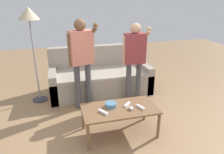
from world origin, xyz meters
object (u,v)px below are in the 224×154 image
object	(u,v)px
couch	(100,77)
game_remote_wand_spare	(141,107)
game_remote_nunchuk	(131,108)
player_right	(135,54)
snack_bowl	(111,105)
game_remote_wand_near	(103,112)
floor_lamp	(29,20)
coffee_table	(120,111)
game_remote_wand_far	(127,104)
player_left	(82,54)

from	to	relation	value
couch	game_remote_wand_spare	size ratio (longest dim) A/B	13.46
game_remote_nunchuk	player_right	world-z (taller)	player_right
snack_bowl	game_remote_wand_near	world-z (taller)	snack_bowl
couch	player_right	xyz separation A→B (m)	(0.51, -0.66, 0.63)
game_remote_nunchuk	floor_lamp	world-z (taller)	floor_lamp
floor_lamp	game_remote_wand_spare	xyz separation A→B (m)	(1.48, -1.49, -1.09)
game_remote_nunchuk	game_remote_wand_near	size ratio (longest dim) A/B	0.55
player_right	game_remote_wand_spare	bearing A→B (deg)	-104.86
coffee_table	game_remote_wand_far	size ratio (longest dim) A/B	8.21
snack_bowl	player_right	size ratio (longest dim) A/B	0.11
player_left	floor_lamp	bearing A→B (deg)	149.37
game_remote_wand_near	player_right	bearing A→B (deg)	50.48
couch	snack_bowl	distance (m)	1.50
game_remote_nunchuk	game_remote_wand_far	xyz separation A→B (m)	(-0.01, 0.13, -0.01)
coffee_table	snack_bowl	distance (m)	0.15
game_remote_nunchuk	game_remote_wand_far	world-z (taller)	game_remote_nunchuk
game_remote_nunchuk	game_remote_wand_spare	xyz separation A→B (m)	(0.15, 0.00, -0.01)
floor_lamp	coffee_table	bearing A→B (deg)	-49.87
floor_lamp	game_remote_wand_far	size ratio (longest dim) A/B	13.47
couch	game_remote_nunchuk	size ratio (longest dim) A/B	23.09
game_remote_wand_near	game_remote_wand_far	bearing A→B (deg)	17.69
snack_bowl	game_remote_wand_near	size ratio (longest dim) A/B	1.03
snack_bowl	player_left	distance (m)	1.06
coffee_table	game_remote_wand_near	distance (m)	0.28
game_remote_nunchuk	game_remote_wand_spare	world-z (taller)	game_remote_nunchuk
floor_lamp	game_remote_wand_spare	world-z (taller)	floor_lamp
player_right	game_remote_wand_far	bearing A→B (deg)	-116.28
couch	game_remote_wand_far	xyz separation A→B (m)	(0.09, -1.51, 0.13)
game_remote_wand_near	player_left	bearing A→B (deg)	97.57
snack_bowl	player_left	world-z (taller)	player_left
player_right	player_left	size ratio (longest dim) A/B	0.94
game_remote_wand_near	game_remote_wand_far	world-z (taller)	same
game_remote_wand_spare	snack_bowl	bearing A→B (deg)	159.14
couch	player_left	xyz separation A→B (m)	(-0.43, -0.61, 0.68)
player_left	game_remote_wand_near	bearing A→B (deg)	-82.43
player_left	game_remote_wand_spare	size ratio (longest dim) A/B	10.39
couch	player_left	world-z (taller)	player_left
game_remote_wand_near	game_remote_nunchuk	bearing A→B (deg)	-0.95
player_left	game_remote_wand_near	xyz separation A→B (m)	(0.13, -1.01, -0.56)
floor_lamp	player_right	size ratio (longest dim) A/B	1.18
couch	floor_lamp	distance (m)	1.73
game_remote_wand_far	game_remote_wand_near	bearing A→B (deg)	-162.31
coffee_table	snack_bowl	size ratio (longest dim) A/B	6.44
snack_bowl	game_remote_wand_spare	world-z (taller)	snack_bowl
snack_bowl	game_remote_wand_far	world-z (taller)	snack_bowl
game_remote_wand_far	floor_lamp	bearing A→B (deg)	133.91
coffee_table	game_remote_nunchuk	xyz separation A→B (m)	(0.14, -0.08, 0.07)
coffee_table	snack_bowl	xyz separation A→B (m)	(-0.11, 0.07, 0.08)
snack_bowl	game_remote_nunchuk	distance (m)	0.29
coffee_table	game_remote_wand_spare	size ratio (longest dim) A/B	7.04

